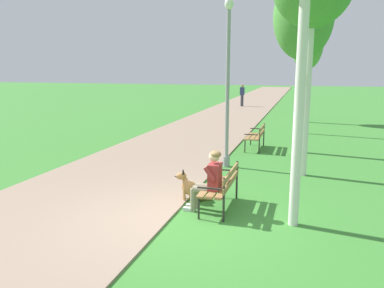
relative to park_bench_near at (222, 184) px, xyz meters
name	(u,v)px	position (x,y,z in m)	size (l,w,h in m)	color
ground_plane	(181,221)	(-0.60, -0.86, -0.51)	(120.00, 120.00, 0.00)	#3D8433
paved_path	(247,104)	(-2.97, 23.14, -0.49)	(4.34, 60.00, 0.04)	gray
park_bench_near	(222,184)	(0.00, 0.00, 0.00)	(0.55, 1.50, 0.85)	olive
park_bench_mid	(257,135)	(-0.08, 6.16, 0.00)	(0.55, 1.50, 0.85)	olive
person_seated_on_near_bench	(209,179)	(-0.21, -0.23, 0.17)	(0.74, 0.49, 1.25)	gray
dog_shepherd	(192,189)	(-0.71, 0.27, -0.25)	(0.80, 0.43, 0.71)	#B27F47
lamp_post_near	(228,83)	(-0.61, 3.42, 1.91)	(0.24, 0.24, 4.69)	gray
birch_tree_third	(304,17)	(1.30, 6.07, 3.91)	(1.92, 1.73, 5.85)	silver
birch_tree_fourth	(309,13)	(1.42, 10.14, 4.55)	(1.44, 1.40, 6.53)	silver
birch_tree_fifth	(307,45)	(1.42, 13.98, 3.47)	(1.60, 1.49, 5.36)	silver
pedestrian_distant	(242,95)	(-3.10, 21.41, 0.33)	(0.32, 0.22, 1.65)	#383842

